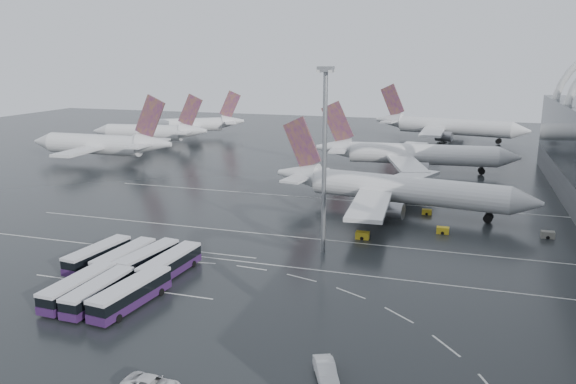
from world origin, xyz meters
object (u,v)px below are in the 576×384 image
(airliner_gate_c, at_px, (446,127))
(floodlight_mast, at_px, (325,138))
(van_curve_c, at_px, (326,371))
(jet_remote_west, at_px, (103,145))
(bus_row_far_b, at_px, (99,292))
(gse_cart_belly_d, at_px, (548,235))
(gse_cart_belly_e, at_px, (427,212))
(jet_remote_mid, at_px, (152,132))
(bus_row_near_d, at_px, (170,264))
(bus_row_far_a, at_px, (79,287))
(bus_row_far_c, at_px, (131,293))
(airliner_main, at_px, (394,189))
(airliner_gate_b, at_px, (411,154))
(jet_remote_far, at_px, (195,125))
(bus_row_near_b, at_px, (124,258))
(bus_row_near_a, at_px, (98,255))
(bus_row_near_c, at_px, (148,258))
(gse_cart_belly_a, at_px, (443,230))
(gse_cart_belly_c, at_px, (362,235))

(airliner_gate_c, bearing_deg, floodlight_mast, -82.82)
(van_curve_c, bearing_deg, jet_remote_west, 110.41)
(bus_row_far_b, xyz_separation_m, gse_cart_belly_d, (58.29, 46.28, -1.02))
(gse_cart_belly_e, bearing_deg, jet_remote_mid, 148.28)
(jet_remote_west, xyz_separation_m, gse_cart_belly_d, (117.00, -38.20, -4.65))
(airliner_gate_c, xyz_separation_m, bus_row_near_d, (-32.55, -149.74, -3.39))
(bus_row_far_a, height_order, gse_cart_belly_d, bus_row_far_a)
(jet_remote_west, xyz_separation_m, bus_row_far_c, (63.13, -83.93, -3.48))
(airliner_main, xyz_separation_m, airliner_gate_b, (-0.39, 42.08, 0.13))
(jet_remote_far, height_order, bus_row_near_b, jet_remote_far)
(bus_row_near_a, relative_size, bus_row_near_c, 1.01)
(bus_row_near_d, height_order, gse_cart_belly_a, bus_row_near_d)
(bus_row_near_b, bearing_deg, bus_row_far_c, -138.86)
(jet_remote_mid, xyz_separation_m, gse_cart_belly_d, (119.66, -69.92, -4.14))
(airliner_gate_c, xyz_separation_m, bus_row_far_c, (-32.14, -160.45, -3.35))
(bus_row_far_b, xyz_separation_m, gse_cart_belly_a, (40.72, 43.41, -1.04))
(jet_remote_far, distance_m, floodlight_mast, 140.79)
(van_curve_c, bearing_deg, bus_row_near_b, 127.12)
(bus_row_far_b, xyz_separation_m, gse_cart_belly_e, (37.13, 55.32, -1.11))
(jet_remote_far, distance_m, gse_cart_belly_d, 150.85)
(bus_row_near_c, distance_m, bus_row_far_b, 12.55)
(airliner_main, bearing_deg, van_curve_c, -79.60)
(jet_remote_far, height_order, gse_cart_belly_a, jet_remote_far)
(airliner_gate_b, distance_m, bus_row_near_c, 90.54)
(gse_cart_belly_a, bearing_deg, airliner_gate_b, 101.25)
(bus_row_near_b, height_order, bus_row_near_d, bus_row_near_d)
(bus_row_near_d, height_order, bus_row_far_b, bus_row_near_d)
(bus_row_near_c, height_order, gse_cart_belly_e, bus_row_near_c)
(bus_row_near_c, distance_m, bus_row_near_d, 4.66)
(airliner_gate_b, height_order, gse_cart_belly_e, airliner_gate_b)
(airliner_gate_b, xyz_separation_m, floodlight_mast, (-7.33, -70.00, 13.74))
(gse_cart_belly_a, bearing_deg, bus_row_far_b, -133.17)
(airliner_gate_b, height_order, gse_cart_belly_d, airliner_gate_b)
(bus_row_near_a, distance_m, bus_row_near_c, 8.04)
(airliner_main, relative_size, bus_row_far_a, 4.35)
(bus_row_near_d, bearing_deg, gse_cart_belly_e, -32.98)
(gse_cart_belly_d, bearing_deg, bus_row_far_a, -143.35)
(bus_row_far_a, bearing_deg, jet_remote_mid, 28.74)
(jet_remote_mid, relative_size, jet_remote_far, 1.14)
(bus_row_far_c, relative_size, gse_cart_belly_c, 5.71)
(airliner_gate_c, height_order, gse_cart_belly_e, airliner_gate_c)
(bus_row_near_b, relative_size, bus_row_near_c, 1.01)
(jet_remote_far, distance_m, bus_row_far_b, 153.85)
(airliner_gate_c, bearing_deg, airliner_gate_b, -82.84)
(van_curve_c, height_order, gse_cart_belly_e, van_curve_c)
(bus_row_far_c, bearing_deg, gse_cart_belly_c, -26.79)
(gse_cart_belly_e, bearing_deg, jet_remote_far, 137.41)
(airliner_gate_b, relative_size, jet_remote_far, 1.47)
(jet_remote_west, height_order, gse_cart_belly_d, jet_remote_west)
(airliner_main, height_order, airliner_gate_b, airliner_gate_b)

